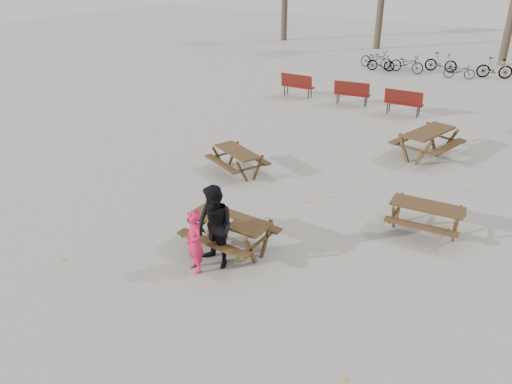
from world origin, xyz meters
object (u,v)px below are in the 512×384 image
Objects in this scene: picnic_table_north at (238,162)px; main_picnic_table at (230,226)px; food_tray at (228,220)px; adult at (215,227)px; soda_bottle at (215,214)px; picnic_table_east at (425,219)px; child at (195,242)px; picnic_table_far at (427,144)px.

main_picnic_table is at bearing -34.00° from picnic_table_north.
adult reaches higher than food_tray.
adult reaches higher than soda_bottle.
food_tray is 4.63m from picnic_table_east.
picnic_table_north reaches higher than picnic_table_east.
child reaches higher than soda_bottle.
picnic_table_east is at bearing -150.64° from picnic_table_far.
food_tray is at bearing -140.83° from picnic_table_east.
adult is at bearing -178.90° from picnic_table_far.
picnic_table_far reaches higher than picnic_table_east.
adult is (0.11, -0.64, 0.31)m from main_picnic_table.
picnic_table_north is 6.12m from picnic_table_far.
soda_bottle reaches higher than picnic_table_far.
picnic_table_north is 0.81× the size of picnic_table_far.
soda_bottle is 0.10× the size of picnic_table_east.
picnic_table_far is at bearing 100.00° from child.
adult is at bearing 85.42° from child.
picnic_table_far is (1.92, 8.99, -0.25)m from child.
picnic_table_east is at bearing 43.96° from main_picnic_table.
child is (0.20, -0.91, -0.17)m from soda_bottle.
child is 9.20m from picnic_table_far.
food_tray is (0.05, -0.11, 0.21)m from main_picnic_table.
soda_bottle is 0.09× the size of adult.
main_picnic_table is 8.15m from picnic_table_far.
picnic_table_east is 5.66m from picnic_table_north.
child is at bearing -41.54° from picnic_table_north.
adult is (0.07, -0.53, 0.10)m from food_tray.
soda_bottle is 0.09× the size of picnic_table_far.
picnic_table_east is (3.29, 3.17, -0.24)m from main_picnic_table.
adult reaches higher than child.
child is at bearing -106.33° from adult.
food_tray is at bearing 103.82° from child.
adult is at bearing -82.65° from food_tray.
picnic_table_far is at bearing 77.49° from food_tray.
child is (-0.09, -1.05, 0.09)m from main_picnic_table.
picnic_table_north is (-2.48, 4.13, -0.55)m from adult.
picnic_table_north is (-2.28, 4.54, -0.33)m from child.
child is 0.51m from adult.
adult is 0.90× the size of picnic_table_far.
soda_bottle is at bearing 177.71° from picnic_table_far.
food_tray is at bearing -68.35° from main_picnic_table.
main_picnic_table is at bearing 179.42° from picnic_table_far.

